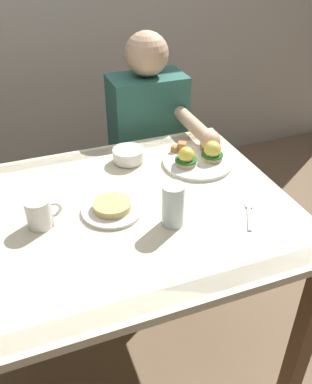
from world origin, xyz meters
TOP-DOWN VIEW (x-y plane):
  - ground_plane at (0.00, 0.00)m, footprint 6.00×6.00m
  - dining_table at (0.00, 0.00)m, footprint 1.20×0.90m
  - eggs_benedict_plate at (0.40, 0.18)m, footprint 0.27×0.27m
  - fruit_bowl at (0.16, 0.29)m, footprint 0.12×0.12m
  - coffee_mug at (-0.22, 0.01)m, footprint 0.11×0.08m
  - fork at (0.42, -0.17)m, footprint 0.09×0.14m
  - water_glass_near at (0.17, -0.13)m, footprint 0.07×0.07m
  - side_plate at (0.01, 0.00)m, footprint 0.20×0.20m
  - diner_person at (0.36, 0.60)m, footprint 0.34×0.54m

SIDE VIEW (x-z plane):
  - ground_plane at x=0.00m, z-range 0.00..0.00m
  - dining_table at x=0.00m, z-range 0.26..1.00m
  - diner_person at x=0.36m, z-range 0.08..1.22m
  - fork at x=0.42m, z-range 0.74..0.74m
  - side_plate at x=0.01m, z-range 0.74..0.77m
  - eggs_benedict_plate at x=0.40m, z-range 0.72..0.81m
  - fruit_bowl at x=0.16m, z-range 0.74..0.80m
  - coffee_mug at x=-0.22m, z-range 0.74..0.84m
  - water_glass_near at x=0.17m, z-range 0.73..0.87m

